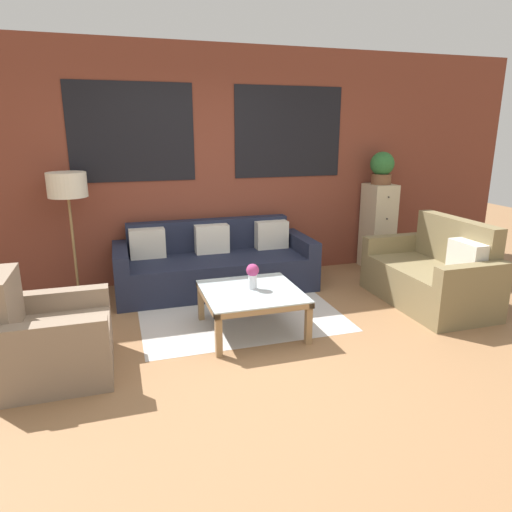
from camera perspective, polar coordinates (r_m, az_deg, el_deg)
name	(u,v)px	position (r m, az deg, el deg)	size (l,w,h in m)	color
ground_plane	(281,363)	(3.82, 3.19, -13.22)	(16.00, 16.00, 0.00)	#8E6642
wall_back_brick	(214,166)	(5.71, -5.23, 11.19)	(8.40, 0.09, 2.80)	brown
rug	(236,309)	(4.87, -2.49, -6.60)	(2.01, 1.78, 0.00)	#BCB7B2
couch_dark	(215,265)	(5.42, -5.14, -1.16)	(2.29, 0.88, 0.78)	#1E2338
settee_vintage	(432,276)	(5.28, 21.17, -2.32)	(0.80, 1.43, 0.92)	olive
armchair_corner	(51,340)	(3.88, -24.22, -9.60)	(0.80, 0.84, 0.84)	#84705B
coffee_table	(251,296)	(4.23, -0.59, -5.08)	(0.88, 0.88, 0.40)	silver
floor_lamp	(68,190)	(5.25, -22.49, 7.62)	(0.41, 0.41, 1.40)	olive
drawer_cabinet	(378,226)	(6.39, 14.97, 3.59)	(0.34, 0.42, 1.14)	#C6B793
potted_plant	(382,167)	(6.28, 15.47, 10.64)	(0.31, 0.31, 0.42)	brown
flower_vase	(253,274)	(4.21, -0.42, -2.29)	(0.12, 0.12, 0.24)	silver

